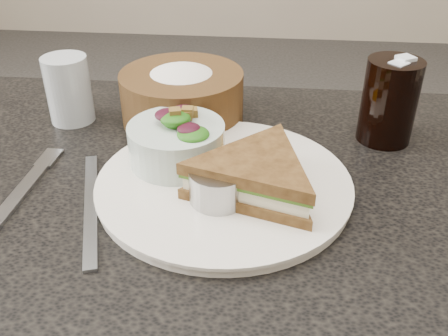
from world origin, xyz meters
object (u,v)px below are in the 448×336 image
object	(u,v)px
dressing_ramekin	(218,186)
cola_glass	(390,97)
bread_basket	(182,88)
water_glass	(69,90)
sandwich	(256,176)
dinner_plate	(224,184)
salad_bowl	(176,137)

from	to	relation	value
dressing_ramekin	cola_glass	xyz separation A→B (m)	(0.22, 0.19, 0.03)
bread_basket	cola_glass	size ratio (longest dim) A/B	1.41
water_glass	cola_glass	bearing A→B (deg)	-1.84
sandwich	bread_basket	size ratio (longest dim) A/B	0.98
dinner_plate	sandwich	xyz separation A→B (m)	(0.04, -0.02, 0.03)
sandwich	cola_glass	distance (m)	0.25
cola_glass	bread_basket	bearing A→B (deg)	173.96
dinner_plate	sandwich	world-z (taller)	sandwich
dressing_ramekin	bread_basket	distance (m)	0.24
dinner_plate	water_glass	distance (m)	0.30
dinner_plate	sandwich	distance (m)	0.06
sandwich	bread_basket	world-z (taller)	bread_basket
sandwich	dressing_ramekin	world-z (taller)	sandwich
dinner_plate	cola_glass	size ratio (longest dim) A/B	2.36
sandwich	dinner_plate	bearing A→B (deg)	164.49
dinner_plate	salad_bowl	size ratio (longest dim) A/B	2.51
salad_bowl	cola_glass	xyz separation A→B (m)	(0.28, 0.11, 0.02)
dinner_plate	salad_bowl	world-z (taller)	salad_bowl
sandwich	dressing_ramekin	xyz separation A→B (m)	(-0.04, -0.02, -0.00)
dressing_ramekin	water_glass	xyz separation A→B (m)	(-0.25, 0.21, 0.02)
sandwich	salad_bowl	size ratio (longest dim) A/B	1.48
salad_bowl	water_glass	size ratio (longest dim) A/B	1.21
salad_bowl	cola_glass	distance (m)	0.30
dressing_ramekin	salad_bowl	bearing A→B (deg)	127.63
sandwich	cola_glass	world-z (taller)	cola_glass
bread_basket	cola_glass	distance (m)	0.30
salad_bowl	dressing_ramekin	size ratio (longest dim) A/B	1.85
bread_basket	cola_glass	bearing A→B (deg)	-6.04
dinner_plate	salad_bowl	bearing A→B (deg)	149.52
dinner_plate	cola_glass	distance (m)	0.27
dinner_plate	dressing_ramekin	size ratio (longest dim) A/B	4.66
dinner_plate	cola_glass	bearing A→B (deg)	34.81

